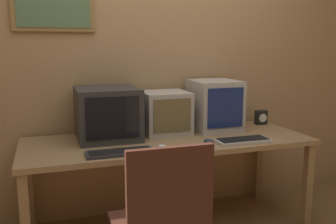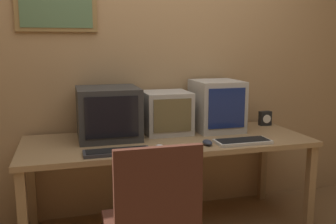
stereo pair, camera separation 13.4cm
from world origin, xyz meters
name	(u,v)px [view 1 (the left image)]	position (x,y,z in m)	size (l,w,h in m)	color
wall_back	(150,57)	(-0.01, 1.23, 1.30)	(8.00, 0.08, 2.60)	tan
desk	(168,147)	(0.00, 0.79, 0.65)	(2.08, 0.77, 0.72)	#99754C
monitor_left	(108,113)	(-0.41, 0.93, 0.90)	(0.44, 0.44, 0.38)	#333333
monitor_center	(165,112)	(0.04, 0.98, 0.88)	(0.35, 0.36, 0.32)	#B7B2A8
monitor_right	(214,105)	(0.46, 0.97, 0.92)	(0.36, 0.40, 0.40)	#B7B2A8
keyboard_main	(120,152)	(-0.41, 0.51, 0.73)	(0.43, 0.14, 0.03)	#333338
keyboard_side	(243,140)	(0.47, 0.53, 0.73)	(0.39, 0.17, 0.03)	beige
mouse_near_keyboard	(163,148)	(-0.13, 0.51, 0.74)	(0.06, 0.11, 0.04)	silver
mouse_far_corner	(208,142)	(0.21, 0.54, 0.74)	(0.06, 0.11, 0.04)	#282D3D
desk_clock	(261,117)	(0.93, 1.02, 0.78)	(0.10, 0.06, 0.12)	black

